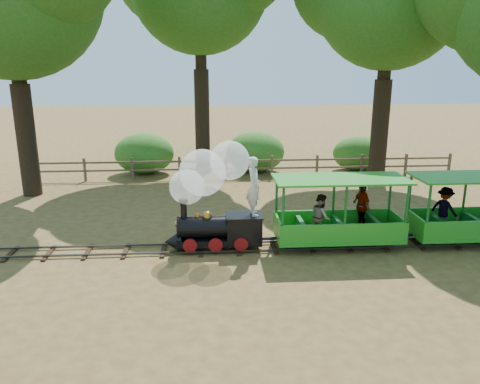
{
  "coord_description": "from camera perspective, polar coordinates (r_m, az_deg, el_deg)",
  "views": [
    {
      "loc": [
        -1.74,
        -11.78,
        4.87
      ],
      "look_at": [
        -0.9,
        0.5,
        1.47
      ],
      "focal_mm": 35.0,
      "sensor_mm": 36.0,
      "label": 1
    }
  ],
  "objects": [
    {
      "name": "ground",
      "position": [
        12.87,
        4.2,
        -6.85
      ],
      "size": [
        90.0,
        90.0,
        0.0
      ],
      "primitive_type": "plane",
      "color": "olive",
      "rests_on": "ground"
    },
    {
      "name": "track",
      "position": [
        12.84,
        4.21,
        -6.57
      ],
      "size": [
        22.0,
        1.0,
        0.1
      ],
      "color": "#3F3D3A",
      "rests_on": "ground"
    },
    {
      "name": "locomotive",
      "position": [
        12.27,
        -3.43,
        0.38
      ],
      "size": [
        2.62,
        1.23,
        3.0
      ],
      "color": "black",
      "rests_on": "ground"
    },
    {
      "name": "carriage_front",
      "position": [
        12.95,
        12.03,
        -3.19
      ],
      "size": [
        3.54,
        1.51,
        1.84
      ],
      "color": "green",
      "rests_on": "track"
    },
    {
      "name": "carriage_rear",
      "position": [
        14.41,
        26.42,
        -2.64
      ],
      "size": [
        3.54,
        1.44,
        1.84
      ],
      "color": "green",
      "rests_on": "track"
    },
    {
      "name": "fence",
      "position": [
        20.32,
        1.1,
        3.25
      ],
      "size": [
        18.1,
        0.1,
        1.0
      ],
      "color": "brown",
      "rests_on": "ground"
    },
    {
      "name": "shrub_west",
      "position": [
        21.64,
        -11.59,
        4.62
      ],
      "size": [
        2.67,
        2.05,
        1.85
      ],
      "primitive_type": "ellipsoid",
      "color": "#2D6B1E",
      "rests_on": "ground"
    },
    {
      "name": "shrub_mid_w",
      "position": [
        21.55,
        1.87,
        4.9
      ],
      "size": [
        2.69,
        2.07,
        1.86
      ],
      "primitive_type": "ellipsoid",
      "color": "#2D6B1E",
      "rests_on": "ground"
    },
    {
      "name": "shrub_mid_e",
      "position": [
        22.59,
        14.17,
        4.42
      ],
      "size": [
        2.12,
        1.63,
        1.47
      ],
      "primitive_type": "ellipsoid",
      "color": "#2D6B1E",
      "rests_on": "ground"
    },
    {
      "name": "shrub_east",
      "position": [
        22.57,
        14.14,
        4.59
      ],
      "size": [
        2.32,
        1.78,
        1.6
      ],
      "primitive_type": "ellipsoid",
      "color": "#2D6B1E",
      "rests_on": "ground"
    }
  ]
}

